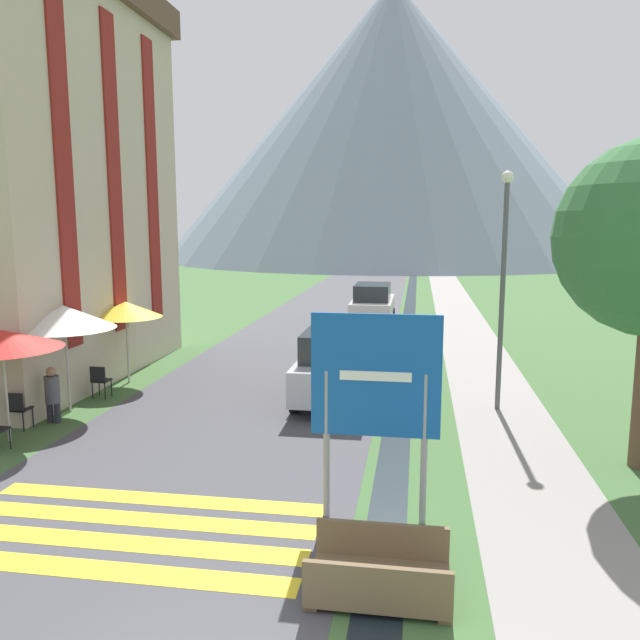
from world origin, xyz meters
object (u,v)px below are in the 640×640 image
at_px(road_sign, 375,391).
at_px(person_seated_far, 52,392).
at_px(footbridge, 379,576).
at_px(parked_car_near, 336,365).
at_px(cafe_chair_far_right, 100,379).
at_px(cafe_umbrella_middle_white, 64,317).
at_px(hotel_building, 25,161).
at_px(cafe_chair_near_right, 18,407).
at_px(cafe_umbrella_front_red, 2,340).
at_px(cafe_umbrella_rear_yellow, 126,310).
at_px(parked_car_far, 373,304).
at_px(streetlamp, 503,272).

bearing_deg(road_sign, person_seated_far, 154.63).
bearing_deg(footbridge, person_seated_far, 144.67).
xyz_separation_m(parked_car_near, cafe_chair_far_right, (-5.97, -0.77, -0.40)).
height_order(footbridge, cafe_umbrella_middle_white, cafe_umbrella_middle_white).
bearing_deg(parked_car_near, footbridge, -78.91).
xyz_separation_m(hotel_building, road_sign, (10.39, -7.57, -4.14)).
distance_m(footbridge, cafe_chair_near_right, 9.43).
height_order(hotel_building, cafe_umbrella_middle_white, hotel_building).
height_order(cafe_chair_near_right, cafe_umbrella_front_red, cafe_umbrella_front_red).
height_order(footbridge, parked_car_near, parked_car_near).
bearing_deg(cafe_umbrella_rear_yellow, cafe_chair_near_right, -96.83).
bearing_deg(parked_car_far, streetlamp, -71.96).
xyz_separation_m(cafe_chair_near_right, cafe_umbrella_middle_white, (0.36, 1.42, 1.76)).
bearing_deg(cafe_umbrella_middle_white, cafe_umbrella_rear_yellow, 86.97).
bearing_deg(parked_car_far, cafe_chair_near_right, -113.35).
height_order(cafe_chair_far_right, streetlamp, streetlamp).
bearing_deg(person_seated_far, hotel_building, 126.15).
height_order(road_sign, cafe_umbrella_front_red, road_sign).
relative_size(parked_car_far, cafe_umbrella_middle_white, 1.66).
bearing_deg(person_seated_far, cafe_umbrella_middle_white, 96.78).
xyz_separation_m(cafe_umbrella_middle_white, cafe_umbrella_rear_yellow, (0.15, 2.79, -0.20)).
distance_m(cafe_umbrella_rear_yellow, streetlamp, 10.06).
relative_size(footbridge, cafe_umbrella_front_red, 0.72).
distance_m(parked_car_near, cafe_umbrella_front_red, 7.53).
bearing_deg(cafe_umbrella_middle_white, footbridge, -38.89).
distance_m(parked_car_far, cafe_umbrella_middle_white, 15.14).
xyz_separation_m(parked_car_near, person_seated_far, (-6.04, -2.75, -0.20)).
height_order(cafe_chair_far_right, cafe_umbrella_middle_white, cafe_umbrella_middle_white).
bearing_deg(parked_car_far, person_seated_far, -112.68).
relative_size(road_sign, footbridge, 1.86).
height_order(parked_car_far, cafe_umbrella_rear_yellow, cafe_umbrella_rear_yellow).
bearing_deg(cafe_umbrella_rear_yellow, parked_car_far, 61.13).
relative_size(cafe_chair_far_right, cafe_umbrella_middle_white, 0.33).
xyz_separation_m(parked_car_far, streetlamp, (3.89, -11.95, 2.39)).
bearing_deg(cafe_umbrella_rear_yellow, cafe_umbrella_middle_white, -93.03).
height_order(footbridge, cafe_chair_near_right, cafe_chair_near_right).
height_order(parked_car_near, streetlamp, streetlamp).
distance_m(parked_car_far, cafe_chair_near_right, 16.53).
bearing_deg(cafe_chair_near_right, streetlamp, 24.02).
bearing_deg(road_sign, streetlamp, 67.54).
bearing_deg(cafe_umbrella_middle_white, streetlamp, 10.16).
relative_size(footbridge, parked_car_near, 0.43).
bearing_deg(person_seated_far, footbridge, -35.33).
bearing_deg(streetlamp, cafe_chair_near_right, -162.82).
bearing_deg(footbridge, cafe_chair_far_right, 135.68).
relative_size(parked_car_far, cafe_umbrella_rear_yellow, 1.84).
height_order(road_sign, parked_car_far, road_sign).
bearing_deg(footbridge, hotel_building, 138.24).
bearing_deg(hotel_building, road_sign, -36.08).
relative_size(footbridge, streetlamp, 0.30).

